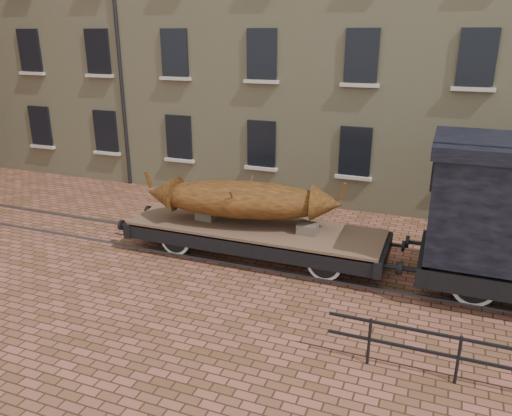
% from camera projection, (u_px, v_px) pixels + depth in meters
% --- Properties ---
extents(ground, '(90.00, 90.00, 0.00)m').
position_uv_depth(ground, '(282.00, 261.00, 14.11)').
color(ground, brown).
extents(warehouse_cream, '(40.00, 10.19, 14.00)m').
position_uv_depth(warehouse_cream, '(438.00, 8.00, 19.55)').
color(warehouse_cream, tan).
rests_on(warehouse_cream, ground).
extents(rail_track, '(30.00, 1.52, 0.06)m').
position_uv_depth(rail_track, '(282.00, 260.00, 14.10)').
color(rail_track, '#59595E').
rests_on(rail_track, ground).
extents(flatcar_wagon, '(8.10, 2.20, 1.22)m').
position_uv_depth(flatcar_wagon, '(255.00, 232.00, 14.14)').
color(flatcar_wagon, brown).
rests_on(flatcar_wagon, ground).
extents(iron_boat, '(5.69, 2.36, 1.40)m').
position_uv_depth(iron_boat, '(242.00, 199.00, 13.97)').
color(iron_boat, brown).
rests_on(iron_boat, flatcar_wagon).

